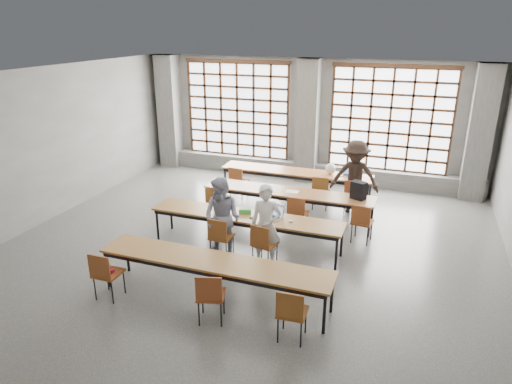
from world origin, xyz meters
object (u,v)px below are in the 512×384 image
at_px(desk_row_a, 296,173).
at_px(chair_near_left, 105,271).
at_px(chair_back_right, 353,193).
at_px(chair_near_mid, 210,293).
at_px(chair_mid_right, 362,220).
at_px(student_female, 222,218).
at_px(mouse, 291,221).
at_px(chair_back_mid, 321,189).
at_px(phone, 252,218).
at_px(laptop_back, 349,173).
at_px(chair_mid_left, 215,200).
at_px(student_back, 355,177).
at_px(chair_back_left, 238,179).
at_px(chair_mid_centre, 297,211).
at_px(chair_front_right, 263,241).
at_px(laptop_front, 274,214).
at_px(green_box, 245,211).
at_px(desk_row_d, 214,264).
at_px(red_pouch, 108,271).
at_px(desk_row_b, 288,194).
at_px(backpack, 359,190).
at_px(chair_near_right, 291,310).
at_px(desk_row_c, 246,218).
at_px(student_male, 266,226).
at_px(chair_front_left, 220,234).
at_px(plastic_bag, 330,169).

xyz_separation_m(desk_row_a, chair_near_left, (-1.69, -5.77, -0.13)).
xyz_separation_m(chair_back_right, chair_near_mid, (-1.37, -5.14, 0.00)).
xyz_separation_m(chair_mid_right, student_female, (-2.50, -1.53, 0.28)).
xyz_separation_m(desk_row_a, mouse, (0.77, -3.22, 0.08)).
xyz_separation_m(chair_back_mid, phone, (-0.80, -2.68, 0.20)).
xyz_separation_m(mouse, phone, (-0.77, -0.08, -0.01)).
xyz_separation_m(laptop_back, mouse, (-0.59, -3.33, -0.04)).
height_order(chair_back_mid, chair_mid_left, same).
bearing_deg(laptop_back, student_back, -68.86).
distance_m(chair_back_left, chair_mid_centre, 2.56).
xyz_separation_m(chair_front_right, laptop_front, (-0.01, 0.73, 0.25)).
xyz_separation_m(chair_mid_left, green_box, (1.12, -0.95, 0.24)).
height_order(desk_row_a, chair_front_right, chair_front_right).
distance_m(chair_near_left, student_back, 6.23).
xyz_separation_m(desk_row_d, red_pouch, (-1.70, -0.55, -0.16)).
height_order(chair_back_mid, laptop_front, laptop_front).
relative_size(desk_row_b, mouse, 40.82).
xyz_separation_m(desk_row_d, backpack, (1.82, 3.65, 0.27)).
xyz_separation_m(chair_back_right, chair_near_right, (-0.09, -5.14, 0.00)).
xyz_separation_m(chair_mid_centre, backpack, (1.20, 0.68, 0.39)).
xyz_separation_m(chair_back_right, chair_front_right, (-1.19, -3.20, 0.00)).
xyz_separation_m(chair_mid_centre, chair_near_left, (-2.32, -3.60, 0.00)).
bearing_deg(laptop_front, chair_back_right, 64.01).
bearing_deg(chair_mid_centre, chair_mid_left, 179.93).
distance_m(chair_near_right, laptop_back, 5.89).
distance_m(laptop_front, mouse, 0.40).
bearing_deg(desk_row_c, chair_back_left, 115.53).
xyz_separation_m(laptop_back, green_box, (-1.59, -3.23, -0.02)).
xyz_separation_m(desk_row_c, chair_back_left, (-1.23, 2.58, -0.13)).
distance_m(chair_front_right, chair_near_left, 2.86).
distance_m(chair_mid_right, student_male, 2.23).
distance_m(chair_back_left, student_male, 3.59).
bearing_deg(green_box, chair_back_right, 53.76).
xyz_separation_m(chair_mid_left, chair_mid_right, (3.37, -0.00, 0.00)).
bearing_deg(chair_front_left, green_box, 70.52).
bearing_deg(chair_front_left, chair_front_right, 0.10).
bearing_deg(desk_row_d, student_female, 108.64).
distance_m(chair_mid_left, chair_mid_centre, 1.98).
bearing_deg(desk_row_c, chair_near_right, -56.67).
relative_size(chair_front_left, plastic_bag, 3.08).
distance_m(desk_row_d, student_female, 1.53).
bearing_deg(plastic_bag, student_male, -97.25).
bearing_deg(chair_near_mid, chair_back_left, 107.68).
distance_m(chair_mid_centre, chair_front_right, 1.67).
bearing_deg(desk_row_c, chair_near_left, -120.51).
relative_size(laptop_front, mouse, 4.62).
distance_m(desk_row_a, chair_near_mid, 5.78).
relative_size(desk_row_c, phone, 30.77).
xyz_separation_m(chair_back_right, mouse, (-0.83, -2.60, 0.21)).
height_order(chair_mid_left, chair_front_left, same).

